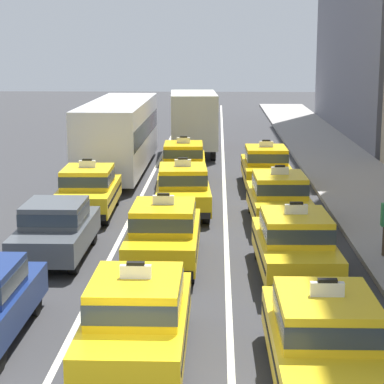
{
  "coord_description": "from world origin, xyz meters",
  "views": [
    {
      "loc": [
        1.33,
        -10.41,
        5.78
      ],
      "look_at": [
        0.55,
        11.92,
        1.3
      ],
      "focal_mm": 69.66,
      "sensor_mm": 36.0,
      "label": 1
    }
  ],
  "objects": [
    {
      "name": "taxi_right_fourth",
      "position": [
        3.28,
        19.56,
        0.88
      ],
      "size": [
        1.89,
        4.59,
        1.96
      ],
      "color": "black",
      "rests_on": "ground"
    },
    {
      "name": "lane_stripe_center_right",
      "position": [
        1.6,
        20.0,
        0.0
      ],
      "size": [
        0.14,
        80.0,
        0.01
      ],
      "primitive_type": "cube",
      "color": "silver",
      "rests_on": "ground"
    },
    {
      "name": "sedan_left_second",
      "position": [
        -3.06,
        9.09,
        0.85
      ],
      "size": [
        1.78,
        4.31,
        1.58
      ],
      "color": "black",
      "rests_on": "ground"
    },
    {
      "name": "taxi_right_nearest",
      "position": [
        3.16,
        1.52,
        0.88
      ],
      "size": [
        1.87,
        4.58,
        1.96
      ],
      "color": "black",
      "rests_on": "ground"
    },
    {
      "name": "taxi_center_third",
      "position": [
        0.14,
        14.65,
        0.88
      ],
      "size": [
        2.06,
        4.65,
        1.96
      ],
      "color": "black",
      "rests_on": "ground"
    },
    {
      "name": "taxi_center_nearest",
      "position": [
        -0.12,
        2.37,
        0.88
      ],
      "size": [
        1.82,
        4.56,
        1.96
      ],
      "color": "black",
      "rests_on": "ground"
    },
    {
      "name": "box_truck_center_fifth",
      "position": [
        0.01,
        28.8,
        1.78
      ],
      "size": [
        2.6,
        7.08,
        3.27
      ],
      "color": "black",
      "rests_on": "ground"
    },
    {
      "name": "taxi_left_third",
      "position": [
        -3.07,
        14.29,
        0.88
      ],
      "size": [
        1.94,
        4.61,
        1.96
      ],
      "color": "black",
      "rests_on": "ground"
    },
    {
      "name": "taxi_center_fourth",
      "position": [
        -0.12,
        20.6,
        0.88
      ],
      "size": [
        1.95,
        4.61,
        1.96
      ],
      "color": "black",
      "rests_on": "ground"
    },
    {
      "name": "bus_left_fourth",
      "position": [
        -3.13,
        22.98,
        1.82
      ],
      "size": [
        2.56,
        11.21,
        3.22
      ],
      "color": "black",
      "rests_on": "ground"
    },
    {
      "name": "taxi_right_second",
      "position": [
        3.26,
        7.58,
        0.88
      ],
      "size": [
        1.94,
        4.61,
        1.96
      ],
      "color": "black",
      "rests_on": "ground"
    },
    {
      "name": "lane_stripe_left_center",
      "position": [
        -1.6,
        20.0,
        0.0
      ],
      "size": [
        0.14,
        80.0,
        0.01
      ],
      "primitive_type": "cube",
      "color": "silver",
      "rests_on": "ground"
    },
    {
      "name": "taxi_center_second",
      "position": [
        -0.07,
        8.55,
        0.88
      ],
      "size": [
        1.83,
        4.56,
        1.96
      ],
      "color": "black",
      "rests_on": "ground"
    },
    {
      "name": "taxi_right_third",
      "position": [
        3.31,
        13.19,
        0.88
      ],
      "size": [
        1.94,
        4.61,
        1.96
      ],
      "color": "black",
      "rests_on": "ground"
    }
  ]
}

